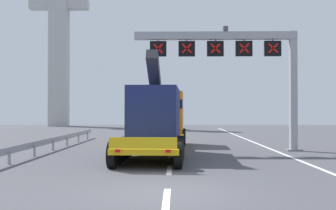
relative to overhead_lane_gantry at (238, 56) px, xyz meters
The scene contains 7 objects.
ground 14.21m from the overhead_lane_gantry, 108.00° to the right, with size 112.00×112.00×0.00m, color #4C4C51.
lane_markings 7.31m from the overhead_lane_gantry, 147.14° to the left, with size 0.20×44.52×0.01m.
edge_line_right 6.03m from the overhead_lane_gantry, 10.85° to the right, with size 0.20×63.00×0.01m, color silver.
overhead_lane_gantry is the anchor object (origin of this frame).
heavy_haul_truck_yellow 5.88m from the overhead_lane_gantry, behind, with size 3.52×14.15×5.30m.
guardrail_left 12.23m from the overhead_lane_gantry, behind, with size 0.13×25.49×0.76m.
bridge_pylon_distant 44.92m from the overhead_lane_gantry, 119.52° to the left, with size 9.00×2.00×30.13m.
Camera 1 is at (0.32, -11.71, 2.35)m, focal length 43.56 mm.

